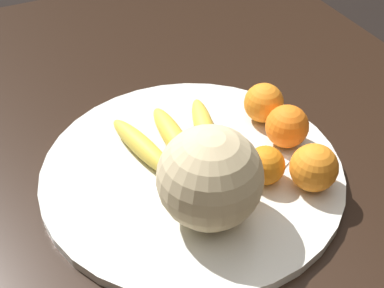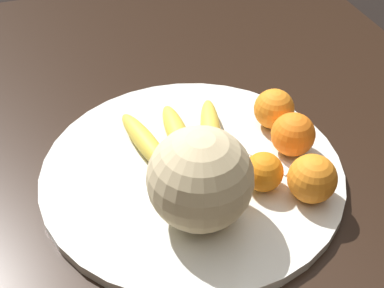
{
  "view_description": "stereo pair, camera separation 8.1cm",
  "coord_description": "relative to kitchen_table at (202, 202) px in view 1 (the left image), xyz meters",
  "views": [
    {
      "loc": [
        0.58,
        -0.29,
        1.34
      ],
      "look_at": [
        0.02,
        -0.03,
        0.82
      ],
      "focal_mm": 50.0,
      "sensor_mm": 36.0,
      "label": 1
    },
    {
      "loc": [
        0.61,
        -0.22,
        1.34
      ],
      "look_at": [
        0.02,
        -0.03,
        0.82
      ],
      "focal_mm": 50.0,
      "sensor_mm": 36.0,
      "label": 2
    }
  ],
  "objects": [
    {
      "name": "orange_front_left",
      "position": [
        0.03,
        0.14,
        0.14
      ],
      "size": [
        0.07,
        0.07,
        0.07
      ],
      "color": "orange",
      "rests_on": "fruit_bowl"
    },
    {
      "name": "orange_mid_center",
      "position": [
        0.09,
        0.06,
        0.14
      ],
      "size": [
        0.06,
        0.06,
        0.06
      ],
      "color": "orange",
      "rests_on": "fruit_bowl"
    },
    {
      "name": "produce_tag",
      "position": [
        0.04,
        0.1,
        0.11
      ],
      "size": [
        0.08,
        0.06,
        0.0
      ],
      "rotation": [
        0.0,
        0.0,
        0.48
      ],
      "color": "white",
      "rests_on": "fruit_bowl"
    },
    {
      "name": "banana_bunch",
      "position": [
        -0.04,
        -0.03,
        0.12
      ],
      "size": [
        0.19,
        0.18,
        0.04
      ],
      "rotation": [
        0.0,
        0.0,
        9.4
      ],
      "color": "brown",
      "rests_on": "fruit_bowl"
    },
    {
      "name": "fruit_bowl",
      "position": [
        0.02,
        -0.03,
        0.1
      ],
      "size": [
        0.48,
        0.48,
        0.02
      ],
      "color": "silver",
      "rests_on": "kitchen_table"
    },
    {
      "name": "orange_back_left",
      "position": [
        0.13,
        0.12,
        0.14
      ],
      "size": [
        0.07,
        0.07,
        0.07
      ],
      "color": "orange",
      "rests_on": "fruit_bowl"
    },
    {
      "name": "kitchen_table",
      "position": [
        0.0,
        0.0,
        0.0
      ],
      "size": [
        1.45,
        1.08,
        0.75
      ],
      "color": "black",
      "rests_on": "ground_plane"
    },
    {
      "name": "orange_front_right",
      "position": [
        -0.05,
        0.14,
        0.14
      ],
      "size": [
        0.07,
        0.07,
        0.07
      ],
      "color": "orange",
      "rests_on": "fruit_bowl"
    },
    {
      "name": "melon",
      "position": [
        0.12,
        -0.05,
        0.18
      ],
      "size": [
        0.15,
        0.15,
        0.15
      ],
      "color": "beige",
      "rests_on": "fruit_bowl"
    }
  ]
}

